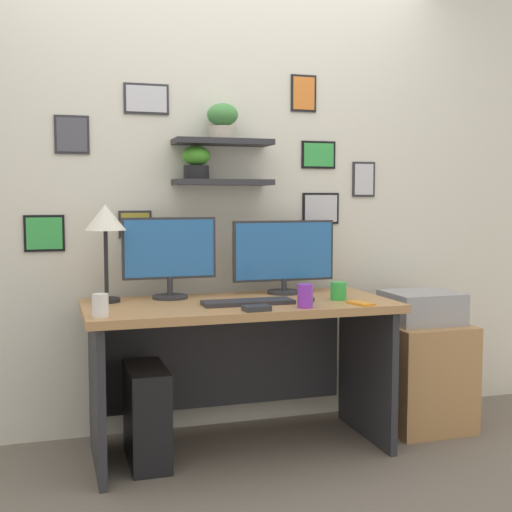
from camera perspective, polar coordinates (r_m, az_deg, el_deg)
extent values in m
plane|color=#70665B|center=(3.53, -1.36, -15.98)|extent=(8.00, 8.00, 0.00)
cube|color=silver|center=(3.73, -3.27, 6.29)|extent=(4.40, 0.04, 2.70)
cube|color=#2D2D33|center=(3.61, -2.80, 6.21)|extent=(0.52, 0.20, 0.03)
cube|color=#2D2D33|center=(3.62, -2.82, 9.55)|extent=(0.52, 0.20, 0.03)
cylinder|color=#B2A899|center=(3.63, -2.82, 10.31)|extent=(0.14, 0.14, 0.07)
ellipsoid|color=#458A45|center=(3.64, -2.83, 11.77)|extent=(0.16, 0.16, 0.12)
cylinder|color=black|center=(3.58, -5.03, 7.02)|extent=(0.13, 0.13, 0.07)
ellipsoid|color=#409528|center=(3.58, -5.04, 8.40)|extent=(0.15, 0.15, 0.10)
cube|color=#2D2D33|center=(3.67, -9.21, 12.89)|extent=(0.23, 0.02, 0.16)
cube|color=silver|center=(3.66, -9.19, 12.91)|extent=(0.21, 0.00, 0.13)
cube|color=black|center=(3.90, 4.00, 13.47)|extent=(0.15, 0.02, 0.20)
cube|color=orange|center=(3.89, 4.05, 13.49)|extent=(0.13, 0.00, 0.18)
cube|color=black|center=(3.90, 5.25, 8.46)|extent=(0.20, 0.02, 0.15)
cube|color=green|center=(3.89, 5.30, 8.47)|extent=(0.18, 0.00, 0.13)
cube|color=#2D2D33|center=(3.62, -10.13, 2.66)|extent=(0.17, 0.02, 0.14)
cube|color=gold|center=(3.61, -10.11, 2.66)|extent=(0.15, 0.00, 0.12)
cube|color=black|center=(3.89, 5.44, 4.00)|extent=(0.22, 0.02, 0.18)
cube|color=silver|center=(3.89, 5.49, 4.00)|extent=(0.20, 0.00, 0.15)
cube|color=#2D2D33|center=(3.61, -15.22, 9.81)|extent=(0.17, 0.02, 0.19)
cube|color=#4C4C56|center=(3.60, -15.21, 9.82)|extent=(0.15, 0.00, 0.17)
cube|color=black|center=(3.60, -17.36, 1.83)|extent=(0.20, 0.02, 0.19)
cube|color=green|center=(3.59, -17.36, 1.83)|extent=(0.17, 0.00, 0.16)
cube|color=#2D2D33|center=(4.01, 9.01, 6.38)|extent=(0.14, 0.02, 0.20)
cube|color=silver|center=(4.00, 9.07, 6.38)|extent=(0.12, 0.00, 0.18)
cube|color=tan|center=(3.34, -1.39, -4.21)|extent=(1.51, 0.68, 0.04)
cube|color=#2D2D33|center=(3.31, -13.23, -11.09)|extent=(0.04, 0.62, 0.71)
cube|color=#2D2D33|center=(3.67, 9.26, -9.44)|extent=(0.04, 0.62, 0.71)
cube|color=#2D2D33|center=(3.69, -2.66, -8.71)|extent=(1.31, 0.02, 0.50)
cylinder|color=#2D2D33|center=(3.47, -7.23, -3.43)|extent=(0.18, 0.18, 0.02)
cylinder|color=#2D2D33|center=(3.47, -7.24, -2.52)|extent=(0.03, 0.03, 0.10)
cube|color=#2D2D33|center=(3.46, -7.30, 0.66)|extent=(0.48, 0.02, 0.31)
cube|color=#2866B2|center=(3.44, -7.26, 0.65)|extent=(0.45, 0.00, 0.29)
cylinder|color=#2D2D33|center=(3.63, 2.38, -3.04)|extent=(0.18, 0.18, 0.02)
cylinder|color=#2D2D33|center=(3.62, 2.38, -2.42)|extent=(0.03, 0.03, 0.06)
cube|color=#2D2D33|center=(3.61, 2.34, 0.45)|extent=(0.56, 0.02, 0.32)
cube|color=#2866B2|center=(3.60, 2.41, 0.43)|extent=(0.54, 0.00, 0.30)
cube|color=#2D2D33|center=(3.26, -0.67, -3.90)|extent=(0.44, 0.14, 0.02)
ellipsoid|color=#2D2D33|center=(3.35, 4.44, -3.58)|extent=(0.06, 0.09, 0.03)
cylinder|color=black|center=(3.41, -12.43, -3.64)|extent=(0.13, 0.13, 0.02)
cylinder|color=black|center=(3.38, -12.48, -0.69)|extent=(0.02, 0.02, 0.33)
cone|color=white|center=(3.37, -12.55, 3.19)|extent=(0.20, 0.20, 0.13)
cube|color=orange|center=(3.30, 8.78, -3.95)|extent=(0.10, 0.15, 0.01)
cylinder|color=green|center=(3.42, 6.94, -2.92)|extent=(0.08, 0.08, 0.09)
cylinder|color=white|center=(2.99, -12.95, -4.06)|extent=(0.07, 0.07, 0.10)
cube|color=#2D2D33|center=(3.07, 0.00, -4.41)|extent=(0.13, 0.09, 0.02)
cylinder|color=purple|center=(3.16, 4.15, -3.37)|extent=(0.07, 0.07, 0.11)
cube|color=tan|center=(3.91, 13.63, -9.60)|extent=(0.44, 0.50, 0.58)
cube|color=#9E9EA3|center=(3.84, 13.74, -4.20)|extent=(0.38, 0.34, 0.17)
cube|color=black|center=(3.34, -9.16, -13.04)|extent=(0.18, 0.40, 0.46)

